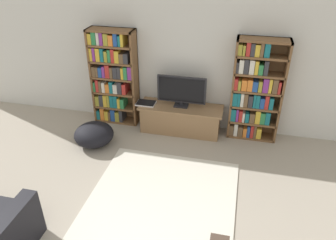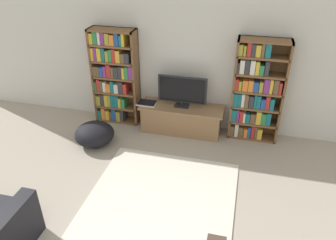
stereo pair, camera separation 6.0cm
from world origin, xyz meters
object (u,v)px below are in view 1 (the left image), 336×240
bookshelf_right (255,91)px  tv_stand (181,119)px  bookshelf_left (113,76)px  television (181,91)px  beanbag_ottoman (94,134)px  laptop (146,103)px

bookshelf_right → tv_stand: size_ratio=1.19×
bookshelf_left → television: size_ratio=2.06×
bookshelf_right → television: 1.19m
television → beanbag_ottoman: 1.62m
laptop → bookshelf_left: bearing=166.5°
beanbag_ottoman → bookshelf_right: bearing=18.8°
television → laptop: television is taller
laptop → beanbag_ottoman: laptop is taller
television → beanbag_ottoman: (-1.31, -0.75, -0.59)m
bookshelf_left → television: bearing=-4.6°
bookshelf_left → television: bookshelf_left is taller
bookshelf_right → laptop: size_ratio=5.19×
tv_stand → beanbag_ottoman: bearing=-150.7°
laptop → beanbag_ottoman: bearing=-134.9°
tv_stand → laptop: laptop is taller
bookshelf_right → laptop: 1.84m
tv_stand → television: size_ratio=1.74×
bookshelf_right → tv_stand: bookshelf_right is taller
bookshelf_right → bookshelf_left: bearing=-180.0°
bookshelf_left → laptop: (0.63, -0.15, -0.38)m
laptop → beanbag_ottoman: size_ratio=0.51×
bookshelf_left → laptop: size_ratio=5.19×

